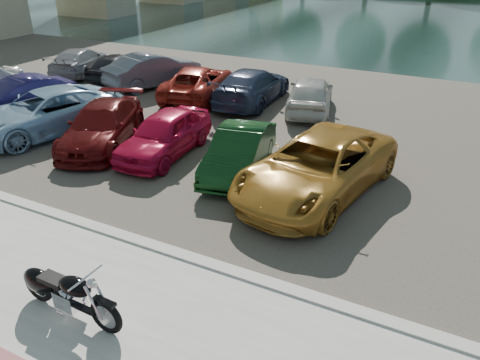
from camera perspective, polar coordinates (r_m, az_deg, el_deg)
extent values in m
plane|color=#595447|center=(8.98, -13.67, -16.33)|extent=(200.00, 200.00, 0.00)
cube|color=#ACA9A2|center=(8.46, -18.25, -19.93)|extent=(60.00, 6.00, 0.10)
cube|color=#ACA9A2|center=(10.13, -6.46, -9.40)|extent=(60.00, 0.30, 0.14)
cube|color=#464039|center=(17.45, 9.89, 6.38)|extent=(60.00, 18.00, 0.04)
cube|color=#172928|center=(45.34, 22.00, 17.52)|extent=(120.00, 40.00, 0.00)
torus|color=black|center=(8.49, -15.99, -15.68)|extent=(0.68, 0.14, 0.68)
torus|color=black|center=(9.52, -23.36, -11.71)|extent=(0.68, 0.14, 0.68)
cylinder|color=#B2B2B7|center=(8.49, -15.99, -15.68)|extent=(0.46, 0.07, 0.46)
cylinder|color=#B2B2B7|center=(9.52, -23.36, -11.71)|extent=(0.46, 0.07, 0.46)
cylinder|color=silver|center=(8.32, -17.46, -14.13)|extent=(0.33, 0.06, 0.63)
cylinder|color=silver|center=(8.42, -16.49, -13.40)|extent=(0.33, 0.06, 0.63)
cylinder|color=silver|center=(8.25, -18.29, -11.23)|extent=(0.06, 0.75, 0.04)
sphere|color=silver|center=(8.24, -17.71, -11.91)|extent=(0.16, 0.16, 0.16)
sphere|color=silver|center=(8.19, -17.36, -12.09)|extent=(0.11, 0.11, 0.11)
cube|color=black|center=(8.29, -16.26, -14.10)|extent=(0.45, 0.15, 0.06)
cube|color=black|center=(9.02, -19.85, -13.90)|extent=(1.20, 0.13, 0.08)
cube|color=silver|center=(9.01, -20.15, -13.44)|extent=(0.46, 0.33, 0.34)
cylinder|color=silver|center=(8.82, -19.90, -12.69)|extent=(0.25, 0.19, 0.27)
cylinder|color=silver|center=(8.95, -20.79, -12.22)|extent=(0.25, 0.19, 0.27)
ellipsoid|color=black|center=(8.64, -19.48, -12.13)|extent=(0.69, 0.38, 0.32)
cube|color=black|center=(9.02, -21.77, -11.21)|extent=(0.56, 0.30, 0.10)
ellipsoid|color=black|center=(9.42, -23.29, -11.25)|extent=(0.74, 0.36, 0.50)
cube|color=black|center=(9.50, -23.41, -11.48)|extent=(0.40, 0.19, 0.30)
cylinder|color=silver|center=(9.35, -20.57, -12.85)|extent=(1.10, 0.12, 0.09)
cylinder|color=silver|center=(9.30, -20.65, -12.47)|extent=(1.10, 0.12, 0.09)
cylinder|color=#B2B2B7|center=(9.13, -21.20, -14.85)|extent=(0.03, 0.14, 0.22)
imported|color=#1B1646|center=(20.17, -25.34, 9.16)|extent=(2.52, 4.47, 1.39)
imported|color=#95BCDA|center=(17.71, -22.63, 7.63)|extent=(3.95, 5.86, 1.49)
imported|color=#500B0B|center=(16.02, -16.48, 6.38)|extent=(3.43, 4.93, 1.33)
imported|color=#B60C34|center=(14.80, -9.20, 5.56)|extent=(1.90, 4.12, 1.37)
imported|color=#0E3414|center=(13.47, -0.08, 3.51)|extent=(2.08, 4.07, 1.28)
imported|color=#B27B29|center=(12.40, 9.38, 1.61)|extent=(3.49, 5.90, 1.54)
imported|color=gray|center=(25.68, -18.84, 13.56)|extent=(3.12, 4.78, 1.29)
imported|color=black|center=(24.05, -14.61, 13.28)|extent=(1.95, 3.96, 1.30)
imported|color=slate|center=(22.51, -10.48, 13.07)|extent=(3.09, 4.85, 1.51)
imported|color=#A0251A|center=(20.54, -5.13, 11.81)|extent=(3.25, 5.16, 1.33)
imported|color=#28324E|center=(19.70, 1.50, 11.39)|extent=(2.27, 4.99, 1.42)
imported|color=silver|center=(18.85, 8.57, 10.37)|extent=(2.69, 4.44, 1.41)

